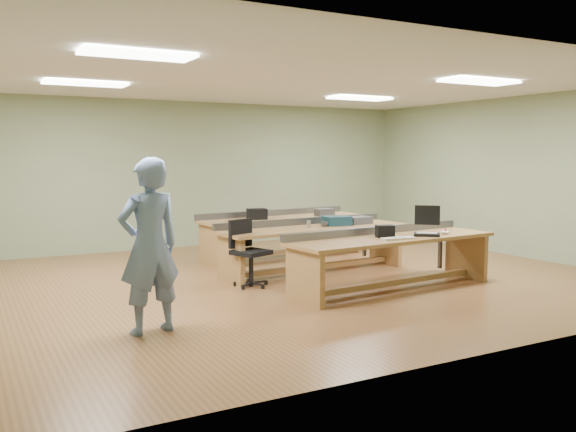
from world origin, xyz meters
The scene contains 22 objects.
floor centered at (0.00, 0.00, 0.00)m, with size 10.00×10.00×0.00m, color brown.
ceiling centered at (0.00, 0.00, 3.00)m, with size 10.00×10.00×0.00m, color silver.
wall_back centered at (0.00, 4.00, 1.50)m, with size 10.00×0.04×3.00m, color gray.
wall_front centered at (0.00, -4.00, 1.50)m, with size 10.00×0.04×3.00m, color gray.
wall_right centered at (5.00, 0.00, 1.50)m, with size 0.04×8.00×3.00m, color gray.
fluor_panels centered at (0.00, 0.00, 2.97)m, with size 6.20×3.50×0.03m.
workbench_front centered at (1.12, -1.27, 0.57)m, with size 3.32×1.14×0.86m.
workbench_mid centered at (0.77, 0.31, 0.56)m, with size 3.27×1.07×0.86m.
workbench_back centered at (1.05, 1.88, 0.57)m, with size 3.33×1.18×0.86m.
person centered at (-2.50, -1.77, 0.94)m, with size 0.69×0.45×1.88m, color #6B84B0.
laptop_base centered at (1.63, -1.43, 0.77)m, with size 0.36×0.29×0.04m, color black.
laptop_screen centered at (1.72, -1.32, 1.03)m, with size 0.36×0.02×0.28m, color black.
keyboard centered at (1.03, -1.53, 0.76)m, with size 0.48×0.16×0.03m, color beige.
trackball_mouse centered at (1.98, -1.43, 0.78)m, with size 0.12×0.14×0.06m, color white.
camera_bag centered at (1.02, -1.25, 0.83)m, with size 0.25×0.16×0.17m, color black.
task_chair centered at (-0.59, -0.14, 0.36)m, with size 0.67×0.67×0.97m.
parts_bin_teal centered at (1.22, 0.30, 0.82)m, with size 0.43×0.32×0.15m, color #13313E.
parts_bin_grey centered at (1.65, 0.31, 0.81)m, with size 0.44×0.28×0.12m, color #363638.
mug centered at (0.93, 0.22, 0.79)m, with size 0.11×0.11×0.09m, color #363638.
drinks_can centered at (0.60, 0.16, 0.81)m, with size 0.07×0.07×0.12m, color #B6B7BB.
storage_box_back centered at (0.46, 1.77, 0.85)m, with size 0.34×0.24×0.19m, color black.
tray_back centered at (1.89, 1.77, 0.82)m, with size 0.33×0.24×0.13m, color #363638.
Camera 1 is at (-4.26, -8.09, 1.90)m, focal length 38.00 mm.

